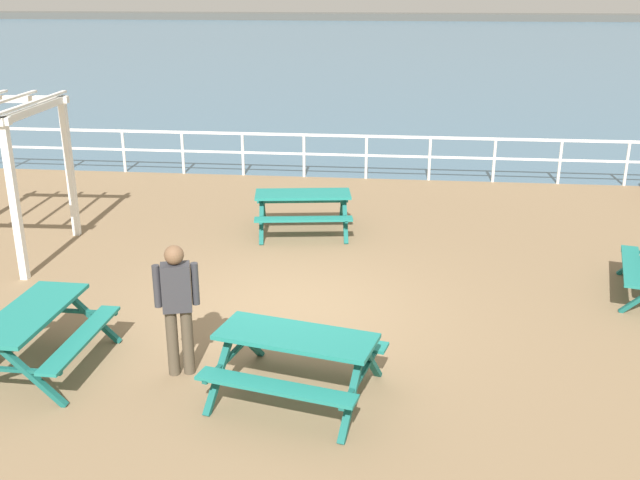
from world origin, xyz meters
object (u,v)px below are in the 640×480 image
picnic_table_near_right (303,203)px  picnic_table_far_left (32,325)px  picnic_table_near_left (296,350)px  visitor (177,302)px

picnic_table_near_right → picnic_table_far_left: (-2.59, -5.59, 0.00)m
picnic_table_near_left → picnic_table_far_left: bearing=-171.5°
picnic_table_near_left → picnic_table_near_right: bearing=110.0°
picnic_table_far_left → visitor: visitor is taller
visitor → picnic_table_far_left: bearing=-103.8°
picnic_table_near_right → visitor: (-0.76, -5.52, 0.36)m
picnic_table_near_left → picnic_table_far_left: same height
picnic_table_near_left → visitor: 1.55m
picnic_table_near_left → visitor: bearing=-179.9°
picnic_table_near_left → picnic_table_near_right: same height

